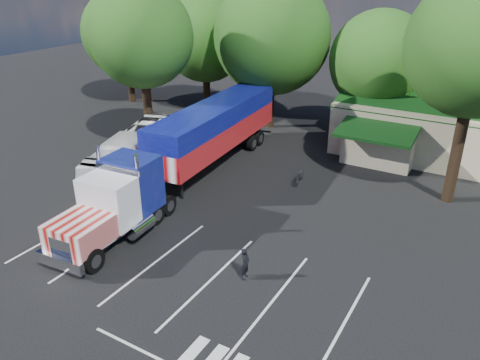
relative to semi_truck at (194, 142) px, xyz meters
The scene contains 12 objects.
ground 5.81m from the semi_truck, 37.67° to the right, with size 120.00×120.00×0.00m, color black.
tree_row_a 22.79m from the semi_truck, 143.31° to the left, with size 9.00×9.00×11.68m.
tree_row_b 17.72m from the semi_truck, 121.35° to the left, with size 8.40×8.40×11.35m.
tree_row_c 14.13m from the semi_truck, 94.06° to the left, with size 10.00×10.00×13.05m.
tree_row_d 16.92m from the semi_truck, 60.64° to the left, with size 8.00×8.00×10.60m.
tree_near_left 9.31m from the semi_truck, 156.05° to the left, with size 7.60×7.60×12.65m.
tree_near_right 17.80m from the semi_truck, 18.97° to the left, with size 8.00×8.00×13.50m.
semi_truck is the anchor object (origin of this frame).
woman 11.96m from the semi_truck, 43.42° to the right, with size 0.58×0.38×1.60m, color black.
bicycle 7.50m from the semi_truck, 25.35° to the left, with size 0.67×1.92×1.01m, color black.
tour_bus 4.27m from the semi_truck, 155.38° to the right, with size 2.70×11.53×3.21m, color silver.
silver_sedan 15.39m from the semi_truck, 45.36° to the left, with size 1.42×4.06×1.34m, color #A4A8AC.
Camera 1 is at (13.51, -20.83, 13.46)m, focal length 35.00 mm.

